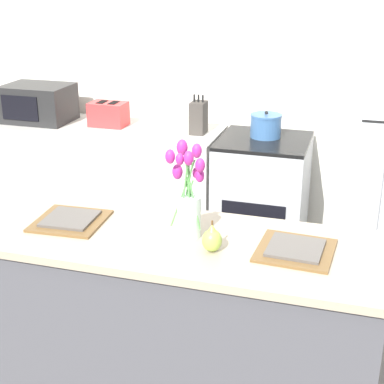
# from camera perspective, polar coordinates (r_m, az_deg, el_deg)

# --- Properties ---
(back_wall) EXTENTS (5.20, 0.08, 2.70)m
(back_wall) POSITION_cam_1_polar(r_m,az_deg,el_deg) (4.29, 6.93, 12.57)
(back_wall) COLOR silver
(back_wall) RESTS_ON ground_plane
(kitchen_island) EXTENTS (1.80, 0.66, 0.88)m
(kitchen_island) POSITION_cam_1_polar(r_m,az_deg,el_deg) (2.77, -1.53, -12.69)
(kitchen_island) COLOR #4C4C51
(kitchen_island) RESTS_ON ground_plane
(back_counter) EXTENTS (1.68, 0.60, 0.89)m
(back_counter) POSITION_cam_1_polar(r_m,az_deg,el_deg) (4.46, -8.07, 0.80)
(back_counter) COLOR silver
(back_counter) RESTS_ON ground_plane
(stove_range) EXTENTS (0.60, 0.61, 0.89)m
(stove_range) POSITION_cam_1_polar(r_m,az_deg,el_deg) (4.13, 6.75, -0.83)
(stove_range) COLOR #B2B5B7
(stove_range) RESTS_ON ground_plane
(flower_vase) EXTENTS (0.17, 0.16, 0.41)m
(flower_vase) POSITION_cam_1_polar(r_m,az_deg,el_deg) (2.50, -0.36, -0.64)
(flower_vase) COLOR silver
(flower_vase) RESTS_ON kitchen_island
(pear_figurine) EXTENTS (0.08, 0.08, 0.14)m
(pear_figurine) POSITION_cam_1_polar(r_m,az_deg,el_deg) (2.42, 1.95, -4.59)
(pear_figurine) COLOR #9EBC47
(pear_figurine) RESTS_ON kitchen_island
(plate_setting_left) EXTENTS (0.32, 0.32, 0.02)m
(plate_setting_left) POSITION_cam_1_polar(r_m,az_deg,el_deg) (2.75, -11.73, -2.68)
(plate_setting_left) COLOR brown
(plate_setting_left) RESTS_ON kitchen_island
(plate_setting_right) EXTENTS (0.32, 0.32, 0.02)m
(plate_setting_right) POSITION_cam_1_polar(r_m,az_deg,el_deg) (2.47, 9.99, -5.51)
(plate_setting_right) COLOR brown
(plate_setting_right) RESTS_ON kitchen_island
(toaster) EXTENTS (0.28, 0.18, 0.17)m
(toaster) POSITION_cam_1_polar(r_m,az_deg,el_deg) (4.32, -8.11, 7.50)
(toaster) COLOR red
(toaster) RESTS_ON back_counter
(cooking_pot) EXTENTS (0.21, 0.21, 0.18)m
(cooking_pot) POSITION_cam_1_polar(r_m,az_deg,el_deg) (4.02, 7.17, 6.40)
(cooking_pot) COLOR #386093
(cooking_pot) RESTS_ON stove_range
(microwave) EXTENTS (0.48, 0.37, 0.27)m
(microwave) POSITION_cam_1_polar(r_m,az_deg,el_deg) (4.54, -14.68, 8.34)
(microwave) COLOR black
(microwave) RESTS_ON back_counter
(knife_block) EXTENTS (0.10, 0.14, 0.27)m
(knife_block) POSITION_cam_1_polar(r_m,az_deg,el_deg) (4.07, 0.63, 7.23)
(knife_block) COLOR #3D3833
(knife_block) RESTS_ON back_counter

